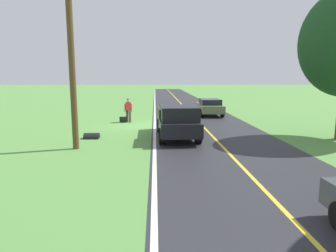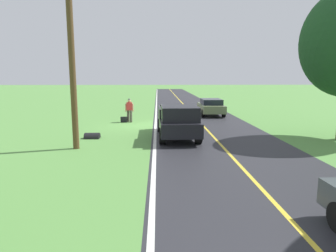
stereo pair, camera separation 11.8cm
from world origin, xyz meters
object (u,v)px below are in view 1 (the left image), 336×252
hitchhiker_walking (128,109)px  pickup_truck_passing (178,120)px  suitcase_carried (123,120)px  sedan_near_oncoming (210,106)px  utility_pole_roadside (72,71)px

hitchhiker_walking → pickup_truck_passing: bearing=118.4°
suitcase_carried → sedan_near_oncoming: sedan_near_oncoming is taller
hitchhiker_walking → sedan_near_oncoming: size_ratio=0.40×
pickup_truck_passing → sedan_near_oncoming: bearing=-110.0°
hitchhiker_walking → sedan_near_oncoming: 7.65m
suitcase_carried → hitchhiker_walking: bearing=100.9°
suitcase_carried → sedan_near_oncoming: (-7.08, -3.85, 0.55)m
hitchhiker_walking → suitcase_carried: hitchhiker_walking is taller
hitchhiker_walking → pickup_truck_passing: pickup_truck_passing is taller
hitchhiker_walking → suitcase_carried: 0.89m
suitcase_carried → pickup_truck_passing: size_ratio=0.08×
suitcase_carried → utility_pole_roadside: size_ratio=0.06×
pickup_truck_passing → utility_pole_roadside: utility_pole_roadside is taller
hitchhiker_walking → utility_pole_roadside: (1.73, 8.13, 2.56)m
utility_pole_roadside → hitchhiker_walking: bearing=-102.0°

